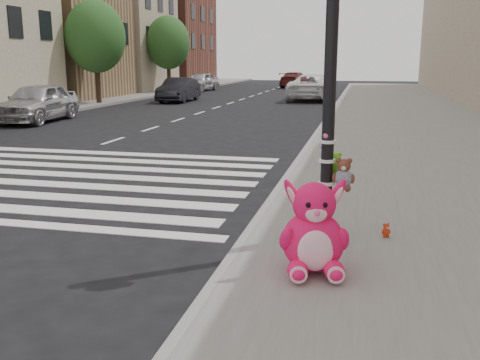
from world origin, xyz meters
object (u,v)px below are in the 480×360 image
(red_teddy, at_px, (386,230))
(car_white_near, at_px, (312,87))
(car_silver_far, at_px, (37,102))
(pink_bunny, at_px, (314,234))
(car_dark_far, at_px, (179,90))
(signal_pole, at_px, (330,116))

(red_teddy, bearing_deg, car_white_near, 70.42)
(red_teddy, bearing_deg, car_silver_far, 110.15)
(pink_bunny, xyz_separation_m, car_dark_far, (-10.31, 24.81, 0.12))
(car_white_near, bearing_deg, signal_pole, 96.17)
(signal_pole, relative_size, pink_bunny, 3.67)
(red_teddy, height_order, car_dark_far, car_dark_far)
(signal_pole, bearing_deg, pink_bunny, -92.73)
(signal_pole, relative_size, car_dark_far, 0.94)
(pink_bunny, relative_size, red_teddy, 5.56)
(pink_bunny, xyz_separation_m, car_white_near, (-2.69, 27.65, 0.21))
(car_silver_far, bearing_deg, pink_bunny, -52.95)
(car_white_near, bearing_deg, pink_bunny, 95.79)
(signal_pole, bearing_deg, car_dark_far, 113.75)
(signal_pole, xyz_separation_m, car_white_near, (-2.75, 26.41, -0.97))
(car_dark_far, bearing_deg, car_white_near, 19.64)
(car_silver_far, bearing_deg, car_dark_far, 74.42)
(red_teddy, relative_size, car_silver_far, 0.04)
(pink_bunny, bearing_deg, car_dark_far, 100.27)
(red_teddy, distance_m, car_silver_far, 17.93)
(pink_bunny, bearing_deg, car_silver_far, 120.05)
(red_teddy, bearing_deg, pink_bunny, -147.78)
(car_white_near, bearing_deg, red_teddy, 97.90)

